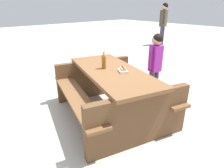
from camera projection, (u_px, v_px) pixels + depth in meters
ground_plane at (112, 114)px, 3.07m from camera, size 30.00×30.00×0.00m
picnic_table at (112, 89)px, 2.90m from camera, size 2.12×1.84×0.75m
soda_bottle at (104, 61)px, 2.80m from camera, size 0.06×0.06×0.25m
hotdog_tray at (123, 70)px, 2.69m from camera, size 0.21×0.19×0.08m
child_in_coat at (156, 59)px, 3.30m from camera, size 0.20×0.29×1.20m
bystander_adult at (164, 19)px, 7.94m from camera, size 0.29×0.42×1.71m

